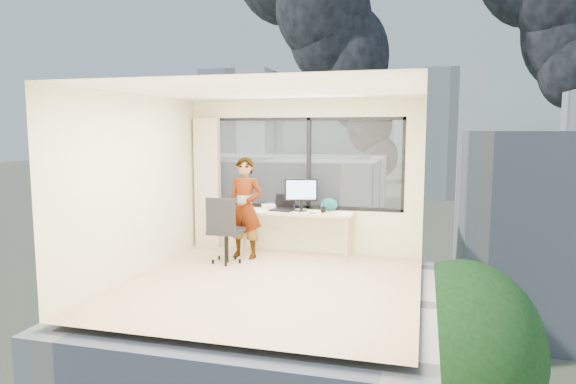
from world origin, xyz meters
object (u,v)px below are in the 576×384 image
(chair, at_px, (226,229))
(laptop, at_px, (282,203))
(game_console, at_px, (272,206))
(handbag, at_px, (329,204))
(desk, at_px, (298,233))
(monitor, at_px, (301,194))
(person, at_px, (245,208))

(chair, height_order, laptop, chair)
(game_console, height_order, handbag, handbag)
(desk, distance_m, monitor, 0.65)
(chair, height_order, person, person)
(person, bearing_deg, handbag, 28.92)
(chair, bearing_deg, desk, 36.56)
(monitor, bearing_deg, game_console, 146.13)
(person, relative_size, game_console, 5.85)
(person, xyz_separation_m, laptop, (0.53, 0.34, 0.04))
(game_console, bearing_deg, handbag, 15.77)
(desk, height_order, game_console, game_console)
(game_console, bearing_deg, desk, -6.10)
(monitor, bearing_deg, chair, -157.20)
(person, bearing_deg, desk, 29.62)
(desk, distance_m, person, 0.99)
(desk, distance_m, chair, 1.25)
(monitor, height_order, game_console, monitor)
(monitor, distance_m, laptop, 0.36)
(laptop, bearing_deg, desk, 11.86)
(chair, distance_m, laptop, 1.07)
(person, relative_size, laptop, 4.22)
(chair, relative_size, monitor, 1.98)
(laptop, relative_size, handbag, 1.36)
(monitor, relative_size, laptop, 1.40)
(chair, bearing_deg, game_console, 64.83)
(monitor, bearing_deg, handbag, -0.01)
(desk, xyz_separation_m, handbag, (0.49, 0.19, 0.49))
(game_console, relative_size, handbag, 0.98)
(game_console, bearing_deg, person, -96.01)
(chair, relative_size, handbag, 3.77)
(desk, relative_size, game_console, 6.37)
(monitor, distance_m, handbag, 0.50)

